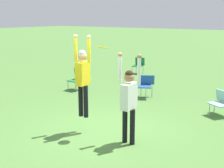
% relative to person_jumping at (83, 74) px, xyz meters
% --- Properties ---
extents(ground_plane, '(120.00, 120.00, 0.00)m').
position_rel_person_jumping_xyz_m(ground_plane, '(0.34, 0.33, -1.52)').
color(ground_plane, '#4C7A38').
extents(person_jumping, '(0.53, 0.38, 2.10)m').
position_rel_person_jumping_xyz_m(person_jumping, '(0.00, 0.00, 0.00)').
color(person_jumping, black).
rests_on(person_jumping, ground_plane).
extents(person_defending, '(0.61, 0.46, 2.14)m').
position_rel_person_jumping_xyz_m(person_defending, '(1.35, 0.03, -0.38)').
color(person_defending, black).
rests_on(person_defending, ground_plane).
extents(frisbee, '(0.27, 0.27, 0.08)m').
position_rel_person_jumping_xyz_m(frisbee, '(0.54, 0.12, 0.69)').
color(frisbee, yellow).
extents(camping_chair_0, '(0.60, 0.64, 0.83)m').
position_rel_person_jumping_xyz_m(camping_chair_0, '(-3.05, 8.03, -1.03)').
color(camping_chair_0, gray).
rests_on(camping_chair_0, ground_plane).
extents(camping_chair_1, '(0.74, 0.80, 0.81)m').
position_rel_person_jumping_xyz_m(camping_chair_1, '(-0.42, 3.97, -1.03)').
color(camping_chair_1, gray).
rests_on(camping_chair_1, ground_plane).
extents(camping_chair_2, '(0.53, 0.56, 0.85)m').
position_rel_person_jumping_xyz_m(camping_chair_2, '(-3.25, 3.46, -1.03)').
color(camping_chair_2, gray).
rests_on(camping_chair_2, ground_plane).
extents(camping_chair_3, '(0.76, 0.82, 0.74)m').
position_rel_person_jumping_xyz_m(camping_chair_3, '(2.50, 3.46, -1.09)').
color(camping_chair_3, gray).
rests_on(camping_chair_3, ground_plane).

